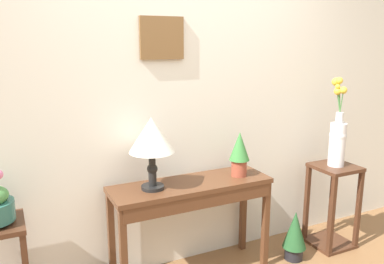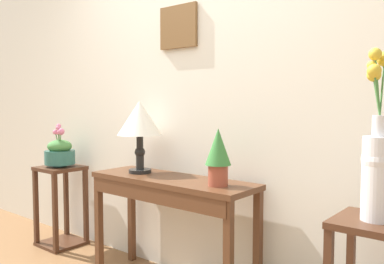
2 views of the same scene
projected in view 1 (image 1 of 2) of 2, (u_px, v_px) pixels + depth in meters
back_wall_with_art at (179, 89)px, 3.00m from camera, size 9.00×0.13×2.80m
console_table at (192, 198)px, 2.89m from camera, size 1.19×0.38×0.75m
table_lamp at (152, 138)px, 2.68m from camera, size 0.31×0.31×0.50m
potted_plant_on_console at (239, 152)px, 2.99m from camera, size 0.15×0.15×0.34m
pedestal_stand_right at (332, 206)px, 3.42m from camera, size 0.34×0.34×0.73m
flower_vase_tall_right at (338, 136)px, 3.29m from camera, size 0.14×0.17×0.74m
potted_plant_floor at (295, 234)px, 3.21m from camera, size 0.19×0.19×0.42m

